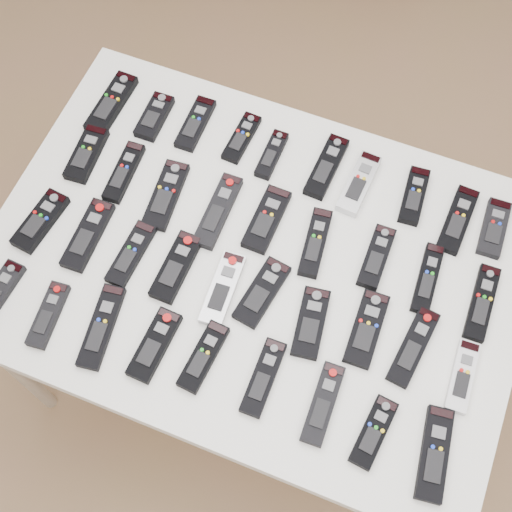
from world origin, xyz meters
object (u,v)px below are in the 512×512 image
at_px(remote_10, 86,154).
at_px(remote_30, 48,315).
at_px(remote_35, 323,404).
at_px(remote_24, 262,292).
at_px(remote_18, 482,303).
at_px(remote_19, 40,221).
at_px(remote_12, 166,195).
at_px(remote_23, 223,289).
at_px(remote_9, 494,228).
at_px(remote_15, 315,243).
at_px(remote_21, 131,254).
at_px(remote_27, 413,347).
at_px(remote_26, 367,329).
at_px(remote_7, 414,196).
at_px(remote_14, 267,219).
at_px(remote_25, 311,323).
at_px(remote_8, 458,220).
at_px(remote_17, 427,279).
at_px(remote_0, 111,104).
at_px(remote_6, 359,184).
at_px(remote_5, 326,167).
at_px(table, 256,270).
at_px(remote_13, 218,211).
at_px(remote_11, 124,172).
at_px(remote_16, 376,257).
at_px(remote_37, 434,454).
at_px(remote_20, 88,235).
at_px(remote_22, 176,267).
at_px(remote_31, 102,327).
at_px(remote_4, 272,155).
at_px(remote_28, 462,376).
at_px(remote_34, 263,377).
at_px(remote_32, 155,345).
at_px(remote_33, 203,357).
at_px(remote_3, 242,138).
at_px(remote_2, 195,124).
at_px(remote_36, 374,432).

distance_m(remote_10, remote_30, 0.43).
bearing_deg(remote_35, remote_24, 136.38).
bearing_deg(remote_18, remote_19, -171.18).
relative_size(remote_12, remote_23, 1.03).
relative_size(remote_9, remote_12, 0.81).
relative_size(remote_15, remote_21, 1.04).
distance_m(remote_9, remote_27, 0.37).
relative_size(remote_15, remote_26, 0.99).
distance_m(remote_7, remote_14, 0.36).
distance_m(remote_10, remote_25, 0.71).
relative_size(remote_8, remote_17, 1.04).
distance_m(remote_0, remote_6, 0.67).
bearing_deg(remote_15, remote_5, 95.31).
xyz_separation_m(table, remote_13, (-0.13, 0.08, 0.07)).
height_order(remote_0, remote_11, remote_0).
bearing_deg(remote_16, remote_12, -177.48).
relative_size(remote_27, remote_37, 0.97).
bearing_deg(remote_20, remote_12, 51.43).
height_order(remote_14, remote_22, remote_22).
bearing_deg(remote_7, remote_25, -111.60).
bearing_deg(remote_8, remote_20, -152.96).
bearing_deg(remote_18, remote_31, -155.85).
bearing_deg(table, remote_4, 103.88).
xyz_separation_m(remote_16, remote_26, (0.03, -0.18, -0.00)).
distance_m(remote_8, remote_28, 0.38).
bearing_deg(remote_6, remote_34, -90.77).
bearing_deg(remote_26, remote_21, -179.08).
bearing_deg(remote_7, remote_14, -152.75).
relative_size(remote_19, remote_32, 0.98).
distance_m(remote_25, remote_30, 0.59).
height_order(remote_14, remote_33, same).
height_order(remote_3, remote_23, remote_23).
distance_m(remote_8, remote_12, 0.70).
bearing_deg(remote_9, remote_2, 176.94).
bearing_deg(remote_11, remote_33, -47.32).
bearing_deg(remote_8, remote_35, -103.12).
distance_m(remote_8, remote_37, 0.56).
bearing_deg(remote_33, remote_25, 44.57).
bearing_deg(remote_4, remote_32, -95.62).
bearing_deg(remote_23, remote_17, 21.34).
bearing_deg(remote_31, remote_12, 83.46).
bearing_deg(remote_23, remote_35, -32.24).
height_order(remote_30, remote_36, same).
bearing_deg(remote_17, remote_24, -156.39).
distance_m(remote_5, remote_31, 0.67).
relative_size(remote_22, remote_34, 1.02).
xyz_separation_m(remote_24, remote_32, (-0.17, -0.20, 0.00)).
bearing_deg(remote_27, remote_30, -156.24).
height_order(remote_2, remote_3, remote_2).
height_order(remote_28, remote_34, same).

